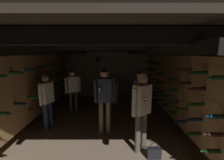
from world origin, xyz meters
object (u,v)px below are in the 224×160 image
person_guest_mid_left (47,97)px  wine_crate_stack (112,93)px  person_guest_near_right (142,105)px  handbag (155,153)px  person_guest_far_left (74,88)px  person_guest_mid_right (141,97)px  person_host_center (105,95)px  display_bottle (115,79)px

person_guest_mid_left → wine_crate_stack: bearing=52.5°
person_guest_near_right → person_guest_mid_left: person_guest_near_right is taller
person_guest_mid_left → handbag: (2.63, -1.22, -0.81)m
person_guest_near_right → person_guest_far_left: bearing=132.4°
person_guest_near_right → handbag: size_ratio=4.94×
person_guest_far_left → wine_crate_stack: bearing=38.5°
person_guest_near_right → person_guest_mid_left: size_ratio=1.10×
person_guest_far_left → person_guest_mid_left: size_ratio=0.99×
wine_crate_stack → handbag: 3.64m
wine_crate_stack → handbag: bearing=-76.3°
person_guest_far_left → person_guest_mid_right: person_guest_mid_right is taller
person_host_center → person_guest_near_right: bearing=-42.7°
person_guest_mid_left → person_guest_mid_right: 2.52m
handbag → display_bottle: bearing=102.4°
wine_crate_stack → display_bottle: bearing=-15.1°
display_bottle → handbag: display_bottle is taller
person_guest_near_right → person_guest_mid_right: size_ratio=1.02×
display_bottle → person_guest_mid_right: person_guest_mid_right is taller
wine_crate_stack → person_guest_mid_right: size_ratio=0.53×
person_guest_near_right → person_guest_mid_left: (-2.40, 0.97, -0.12)m
wine_crate_stack → person_guest_mid_left: person_guest_mid_left is taller
display_bottle → person_host_center: bearing=-96.3°
display_bottle → person_host_center: size_ratio=0.20×
person_guest_far_left → person_guest_mid_right: (2.09, -1.56, 0.11)m
person_guest_far_left → person_guest_mid_left: bearing=-108.4°
person_host_center → handbag: (1.05, -1.01, -0.94)m
person_guest_mid_right → handbag: 1.27m
person_guest_far_left → person_guest_mid_right: 2.61m
display_bottle → person_guest_far_left: bearing=-143.8°
handbag → person_guest_far_left: bearing=132.4°
display_bottle → person_guest_mid_left: (-1.86, -2.28, -0.10)m
person_guest_mid_right → wine_crate_stack: bearing=105.2°
display_bottle → person_host_center: person_host_center is taller
display_bottle → handbag: bearing=-77.6°
wine_crate_stack → person_guest_mid_left: (-1.77, -2.30, 0.48)m
wine_crate_stack → person_guest_mid_right: person_guest_mid_right is taller
display_bottle → person_guest_far_left: 1.81m
person_guest_mid_left → handbag: 3.01m
person_guest_near_right → person_guest_mid_right: (0.09, 0.63, -0.02)m
wine_crate_stack → person_guest_near_right: person_guest_near_right is taller
person_guest_near_right → person_guest_mid_right: person_guest_near_right is taller
person_guest_near_right → person_guest_mid_left: 2.59m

